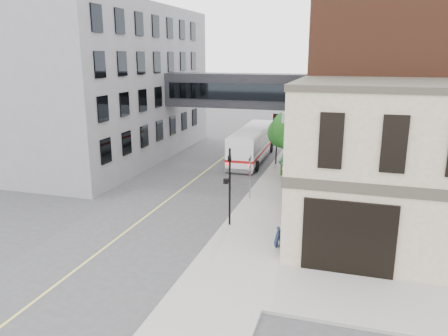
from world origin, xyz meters
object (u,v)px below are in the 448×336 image
Objects in this scene: pedestrian_a at (286,177)px; newspaper_box at (283,170)px; pedestrian_b at (286,170)px; pedestrian_c at (286,162)px; bus at (252,143)px; sandwich_board at (279,237)px.

pedestrian_a reaches higher than newspaper_box.
pedestrian_b reaches higher than pedestrian_c.
newspaper_box is (-0.77, 3.62, -0.41)m from pedestrian_a.
bus is 11.62× the size of sandwich_board.
pedestrian_c is 1.65× the size of sandwich_board.
bus is 9.81m from pedestrian_a.
pedestrian_c is at bearing 96.69° from pedestrian_a.
pedestrian_a is 3.72m from newspaper_box.
sandwich_board is at bearing -70.78° from pedestrian_b.
newspaper_box is (-0.40, 1.27, -0.33)m from pedestrian_b.
pedestrian_a is 5.07m from pedestrian_c.
pedestrian_c is (3.73, -3.66, -0.73)m from bus.
pedestrian_c is at bearing -44.50° from bus.
pedestrian_b is at bearing 78.85° from sandwich_board.
bus is 11.91× the size of newspaper_box.
pedestrian_c reaches higher than newspaper_box.
pedestrian_b is 12.33m from sandwich_board.
newspaper_box is at bearing 79.83° from sandwich_board.
pedestrian_b is at bearing 96.35° from pedestrian_a.
pedestrian_a is at bearing 78.43° from sandwich_board.
pedestrian_b is 1.37m from newspaper_box.
pedestrian_a is 9.96m from sandwich_board.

